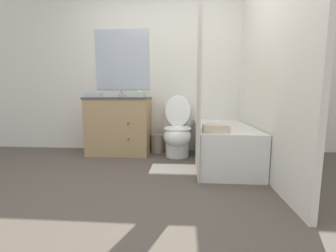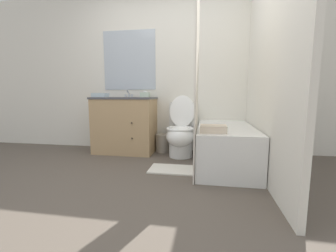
{
  "view_description": "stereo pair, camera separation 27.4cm",
  "coord_description": "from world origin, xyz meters",
  "px_view_note": "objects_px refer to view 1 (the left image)",
  "views": [
    {
      "loc": [
        0.3,
        -1.98,
        0.89
      ],
      "look_at": [
        0.1,
        0.73,
        0.52
      ],
      "focal_mm": 24.0,
      "sensor_mm": 36.0,
      "label": 1
    },
    {
      "loc": [
        0.57,
        -1.95,
        0.89
      ],
      "look_at": [
        0.1,
        0.73,
        0.52
      ],
      "focal_mm": 24.0,
      "sensor_mm": 36.0,
      "label": 2
    }
  ],
  "objects_px": {
    "hand_towel_folded": "(94,95)",
    "bath_towel_folded": "(216,128)",
    "bath_mat": "(174,169)",
    "toilet": "(177,133)",
    "bathtub": "(223,144)",
    "sink_faucet": "(122,95)",
    "tissue_box": "(139,95)",
    "vanity_cabinet": "(120,125)",
    "wastebasket": "(158,143)"
  },
  "relations": [
    {
      "from": "bathtub",
      "to": "bath_mat",
      "type": "xyz_separation_m",
      "value": [
        -0.63,
        -0.3,
        -0.25
      ]
    },
    {
      "from": "bath_towel_folded",
      "to": "bath_mat",
      "type": "xyz_separation_m",
      "value": [
        -0.46,
        0.19,
        -0.53
      ]
    },
    {
      "from": "sink_faucet",
      "to": "hand_towel_folded",
      "type": "height_order",
      "value": "sink_faucet"
    },
    {
      "from": "vanity_cabinet",
      "to": "bath_mat",
      "type": "relative_size",
      "value": 1.67
    },
    {
      "from": "bath_mat",
      "to": "sink_faucet",
      "type": "bearing_deg",
      "value": 132.96
    },
    {
      "from": "wastebasket",
      "to": "bath_mat",
      "type": "relative_size",
      "value": 0.51
    },
    {
      "from": "toilet",
      "to": "bath_towel_folded",
      "type": "distance_m",
      "value": 0.96
    },
    {
      "from": "sink_faucet",
      "to": "vanity_cabinet",
      "type": "bearing_deg",
      "value": -90.0
    },
    {
      "from": "tissue_box",
      "to": "hand_towel_folded",
      "type": "height_order",
      "value": "tissue_box"
    },
    {
      "from": "vanity_cabinet",
      "to": "bath_mat",
      "type": "height_order",
      "value": "vanity_cabinet"
    },
    {
      "from": "tissue_box",
      "to": "bath_mat",
      "type": "bearing_deg",
      "value": -56.89
    },
    {
      "from": "tissue_box",
      "to": "hand_towel_folded",
      "type": "bearing_deg",
      "value": -153.08
    },
    {
      "from": "sink_faucet",
      "to": "bath_towel_folded",
      "type": "xyz_separation_m",
      "value": [
        1.32,
        -1.11,
        -0.35
      ]
    },
    {
      "from": "tissue_box",
      "to": "vanity_cabinet",
      "type": "bearing_deg",
      "value": -152.03
    },
    {
      "from": "toilet",
      "to": "bath_towel_folded",
      "type": "height_order",
      "value": "toilet"
    },
    {
      "from": "tissue_box",
      "to": "bathtub",
      "type": "bearing_deg",
      "value": -25.78
    },
    {
      "from": "toilet",
      "to": "bathtub",
      "type": "relative_size",
      "value": 0.64
    },
    {
      "from": "vanity_cabinet",
      "to": "wastebasket",
      "type": "distance_m",
      "value": 0.65
    },
    {
      "from": "bathtub",
      "to": "bath_mat",
      "type": "relative_size",
      "value": 2.52
    },
    {
      "from": "bathtub",
      "to": "tissue_box",
      "type": "bearing_deg",
      "value": 154.22
    },
    {
      "from": "toilet",
      "to": "tissue_box",
      "type": "height_order",
      "value": "tissue_box"
    },
    {
      "from": "bathtub",
      "to": "sink_faucet",
      "type": "bearing_deg",
      "value": 157.3
    },
    {
      "from": "tissue_box",
      "to": "hand_towel_folded",
      "type": "distance_m",
      "value": 0.68
    },
    {
      "from": "bath_towel_folded",
      "to": "bath_mat",
      "type": "distance_m",
      "value": 0.73
    },
    {
      "from": "sink_faucet",
      "to": "tissue_box",
      "type": "xyz_separation_m",
      "value": [
        0.29,
        -0.04,
        0.0
      ]
    },
    {
      "from": "wastebasket",
      "to": "bath_mat",
      "type": "xyz_separation_m",
      "value": [
        0.29,
        -0.84,
        -0.13
      ]
    },
    {
      "from": "bathtub",
      "to": "wastebasket",
      "type": "relative_size",
      "value": 4.96
    },
    {
      "from": "toilet",
      "to": "bathtub",
      "type": "xyz_separation_m",
      "value": [
        0.6,
        -0.34,
        -0.09
      ]
    },
    {
      "from": "wastebasket",
      "to": "hand_towel_folded",
      "type": "relative_size",
      "value": 1.32
    },
    {
      "from": "toilet",
      "to": "bathtub",
      "type": "bearing_deg",
      "value": -29.22
    },
    {
      "from": "sink_faucet",
      "to": "bath_towel_folded",
      "type": "relative_size",
      "value": 0.52
    },
    {
      "from": "sink_faucet",
      "to": "bathtub",
      "type": "bearing_deg",
      "value": -22.7
    },
    {
      "from": "sink_faucet",
      "to": "bath_mat",
      "type": "relative_size",
      "value": 0.26
    },
    {
      "from": "vanity_cabinet",
      "to": "sink_faucet",
      "type": "bearing_deg",
      "value": 90.0
    },
    {
      "from": "bathtub",
      "to": "wastebasket",
      "type": "xyz_separation_m",
      "value": [
        -0.92,
        0.54,
        -0.11
      ]
    },
    {
      "from": "wastebasket",
      "to": "bath_towel_folded",
      "type": "bearing_deg",
      "value": -53.79
    },
    {
      "from": "vanity_cabinet",
      "to": "bath_mat",
      "type": "bearing_deg",
      "value": -40.34
    },
    {
      "from": "hand_towel_folded",
      "to": "bath_towel_folded",
      "type": "xyz_separation_m",
      "value": [
        1.64,
        -0.77,
        -0.35
      ]
    },
    {
      "from": "wastebasket",
      "to": "bath_mat",
      "type": "height_order",
      "value": "wastebasket"
    },
    {
      "from": "vanity_cabinet",
      "to": "tissue_box",
      "type": "relative_size",
      "value": 6.64
    },
    {
      "from": "bathtub",
      "to": "bath_mat",
      "type": "bearing_deg",
      "value": -154.1
    },
    {
      "from": "vanity_cabinet",
      "to": "hand_towel_folded",
      "type": "bearing_deg",
      "value": -154.05
    },
    {
      "from": "bath_towel_folded",
      "to": "wastebasket",
      "type": "bearing_deg",
      "value": 126.21
    },
    {
      "from": "sink_faucet",
      "to": "hand_towel_folded",
      "type": "bearing_deg",
      "value": -132.32
    },
    {
      "from": "hand_towel_folded",
      "to": "bath_mat",
      "type": "distance_m",
      "value": 1.58
    },
    {
      "from": "vanity_cabinet",
      "to": "bathtub",
      "type": "bearing_deg",
      "value": -16.07
    },
    {
      "from": "bath_towel_folded",
      "to": "toilet",
      "type": "bearing_deg",
      "value": 117.78
    },
    {
      "from": "bath_towel_folded",
      "to": "hand_towel_folded",
      "type": "bearing_deg",
      "value": 154.97
    },
    {
      "from": "wastebasket",
      "to": "hand_towel_folded",
      "type": "height_order",
      "value": "hand_towel_folded"
    },
    {
      "from": "vanity_cabinet",
      "to": "hand_towel_folded",
      "type": "distance_m",
      "value": 0.57
    }
  ]
}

